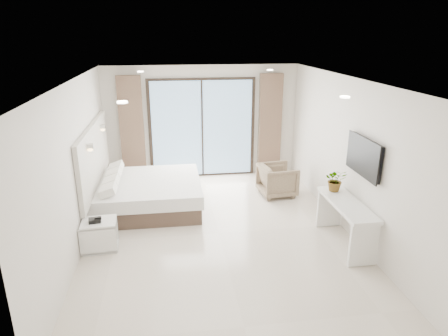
{
  "coord_description": "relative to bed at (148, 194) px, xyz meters",
  "views": [
    {
      "loc": [
        -0.81,
        -6.33,
        3.42
      ],
      "look_at": [
        0.15,
        0.4,
        1.09
      ],
      "focal_mm": 32.0,
      "sensor_mm": 36.0,
      "label": 1
    }
  ],
  "objects": [
    {
      "name": "ground",
      "position": [
        1.28,
        -1.3,
        -0.3
      ],
      "size": [
        6.2,
        6.2,
        0.0
      ],
      "primitive_type": "plane",
      "color": "beige",
      "rests_on": "ground"
    },
    {
      "name": "room_shell",
      "position": [
        1.08,
        -0.43,
        1.28
      ],
      "size": [
        4.62,
        6.22,
        2.72
      ],
      "color": "silver",
      "rests_on": "ground"
    },
    {
      "name": "bed",
      "position": [
        0.0,
        0.0,
        0.0
      ],
      "size": [
        2.07,
        1.97,
        0.72
      ],
      "color": "brown",
      "rests_on": "ground"
    },
    {
      "name": "nightstand",
      "position": [
        -0.72,
        -1.55,
        -0.05
      ],
      "size": [
        0.58,
        0.49,
        0.5
      ],
      "rotation": [
        0.0,
        0.0,
        0.07
      ],
      "color": "white",
      "rests_on": "ground"
    },
    {
      "name": "phone",
      "position": [
        -0.78,
        -1.58,
        0.23
      ],
      "size": [
        0.21,
        0.18,
        0.06
      ],
      "primitive_type": "cube",
      "rotation": [
        0.0,
        0.0,
        0.16
      ],
      "color": "black",
      "rests_on": "nightstand"
    },
    {
      "name": "console_desk",
      "position": [
        3.32,
        -1.98,
        0.25
      ],
      "size": [
        0.47,
        1.49,
        0.77
      ],
      "color": "white",
      "rests_on": "ground"
    },
    {
      "name": "plant",
      "position": [
        3.32,
        -1.47,
        0.62
      ],
      "size": [
        0.45,
        0.48,
        0.32
      ],
      "primitive_type": "imported",
      "rotation": [
        0.0,
        0.0,
        -0.24
      ],
      "color": "#33662D",
      "rests_on": "console_desk"
    },
    {
      "name": "armchair",
      "position": [
        2.78,
        0.29,
        0.07
      ],
      "size": [
        0.76,
        0.81,
        0.76
      ],
      "primitive_type": "imported",
      "rotation": [
        0.0,
        0.0,
        1.68
      ],
      "color": "#877558",
      "rests_on": "ground"
    }
  ]
}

